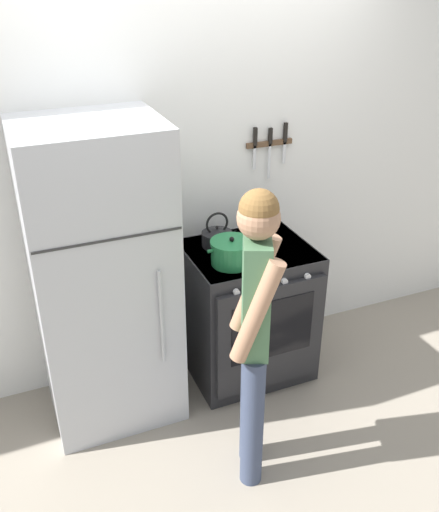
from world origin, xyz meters
name	(u,v)px	position (x,y,z in m)	size (l,w,h in m)	color
ground_plane	(189,351)	(0.00, 0.00, 0.00)	(14.00, 14.00, 0.00)	gray
wall_back	(182,177)	(0.00, 0.03, 1.27)	(10.00, 0.06, 2.55)	silver
refrigerator	(103,280)	(-0.59, -0.31, 0.88)	(0.73, 0.65, 1.76)	#B7BABF
stove_range	(249,312)	(0.30, -0.33, 0.45)	(0.75, 0.65, 0.88)	#232326
dutch_oven_pot	(232,252)	(0.13, -0.43, 0.96)	(0.29, 0.25, 0.17)	#237A42
tea_kettle	(217,236)	(0.14, -0.18, 0.95)	(0.23, 0.19, 0.22)	black
utensil_jar	(268,226)	(0.49, -0.18, 0.95)	(0.10, 0.10, 0.25)	silver
person	(255,327)	(-0.04, -1.09, 0.91)	(0.35, 0.39, 1.60)	#38425B
wall_knife_strip	(270,142)	(0.56, -0.02, 1.44)	(0.31, 0.03, 0.35)	brown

